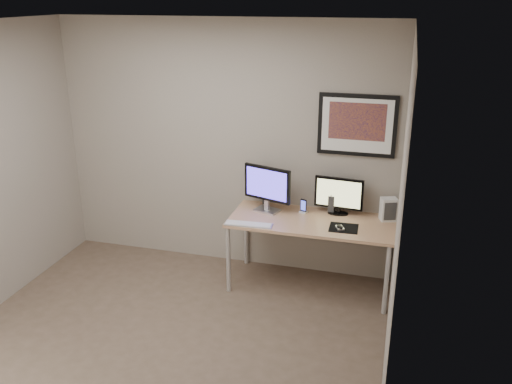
% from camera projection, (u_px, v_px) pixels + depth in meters
% --- Properties ---
extents(floor, '(3.60, 3.60, 0.00)m').
position_uv_depth(floor, '(163.00, 348.00, 4.56)').
color(floor, '#4E3F31').
rests_on(floor, ground).
extents(room, '(3.60, 3.60, 3.60)m').
position_uv_depth(room, '(175.00, 146.00, 4.40)').
color(room, white).
rests_on(room, ground).
extents(desk, '(1.60, 0.70, 0.73)m').
position_uv_depth(desk, '(311.00, 226.00, 5.30)').
color(desk, '#9D6E4C').
rests_on(desk, floor).
extents(framed_art, '(0.75, 0.04, 0.60)m').
position_uv_depth(framed_art, '(357.00, 125.00, 5.18)').
color(framed_art, black).
rests_on(framed_art, room).
extents(monitor_large, '(0.50, 0.23, 0.47)m').
position_uv_depth(monitor_large, '(267.00, 187.00, 5.40)').
color(monitor_large, '#B6B6BB').
rests_on(monitor_large, desk).
extents(monitor_tv, '(0.49, 0.13, 0.38)m').
position_uv_depth(monitor_tv, '(339.00, 195.00, 5.35)').
color(monitor_tv, black).
rests_on(monitor_tv, desk).
extents(speaker_left, '(0.07, 0.07, 0.17)m').
position_uv_depth(speaker_left, '(266.00, 197.00, 5.64)').
color(speaker_left, '#B6B6BB').
rests_on(speaker_left, desk).
extents(speaker_right, '(0.08, 0.08, 0.20)m').
position_uv_depth(speaker_right, '(332.00, 203.00, 5.43)').
color(speaker_right, '#B6B6BB').
rests_on(speaker_right, desk).
extents(phone_dock, '(0.09, 0.09, 0.15)m').
position_uv_depth(phone_dock, '(304.00, 206.00, 5.43)').
color(phone_dock, black).
rests_on(phone_dock, desk).
extents(keyboard, '(0.46, 0.15, 0.02)m').
position_uv_depth(keyboard, '(249.00, 224.00, 5.16)').
color(keyboard, '#BABABF').
rests_on(keyboard, desk).
extents(mousepad, '(0.28, 0.25, 0.00)m').
position_uv_depth(mousepad, '(344.00, 228.00, 5.10)').
color(mousepad, black).
rests_on(mousepad, desk).
extents(mouse, '(0.09, 0.12, 0.03)m').
position_uv_depth(mouse, '(340.00, 227.00, 5.07)').
color(mouse, black).
rests_on(mouse, mousepad).
extents(fan_unit, '(0.18, 0.15, 0.23)m').
position_uv_depth(fan_unit, '(388.00, 209.00, 5.24)').
color(fan_unit, silver).
rests_on(fan_unit, desk).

